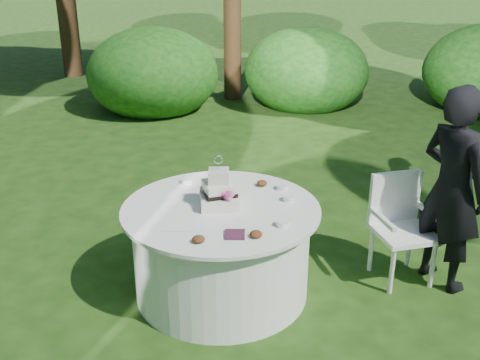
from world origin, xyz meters
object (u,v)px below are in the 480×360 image
object	(u,v)px
napkins	(235,234)
chair	(400,220)
table	(221,250)
cake	(219,192)
guest	(452,189)

from	to	relation	value
napkins	chair	bearing A→B (deg)	29.55
table	chair	world-z (taller)	chair
table	cake	world-z (taller)	cake
cake	chair	size ratio (longest dim) A/B	0.46
guest	napkins	bearing A→B (deg)	79.72
table	chair	bearing A→B (deg)	11.67
napkins	chair	distance (m)	1.60
guest	chair	bearing A→B (deg)	41.74
cake	chair	xyz separation A→B (m)	(1.51, 0.28, -0.36)
napkins	guest	size ratio (longest dim) A/B	0.08
napkins	cake	xyz separation A→B (m)	(-0.13, 0.49, 0.10)
chair	napkins	bearing A→B (deg)	-150.45
napkins	guest	world-z (taller)	guest
guest	cake	bearing A→B (deg)	63.91
cake	chair	distance (m)	1.57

